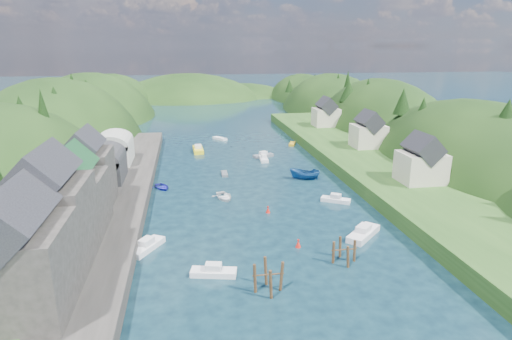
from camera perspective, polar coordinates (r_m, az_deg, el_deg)
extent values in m
plane|color=black|center=(95.24, -2.16, 1.33)|extent=(600.00, 600.00, 0.00)
ellipsoid|color=black|center=(125.64, -24.48, -0.77)|extent=(44.00, 75.56, 52.00)
ellipsoid|color=black|center=(166.12, -20.87, 3.72)|extent=(44.00, 75.56, 48.19)
ellipsoid|color=black|center=(206.50, -18.74, 6.65)|extent=(44.00, 75.56, 39.00)
ellipsoid|color=black|center=(98.00, 26.61, -4.78)|extent=(36.00, 75.56, 44.49)
ellipsoid|color=black|center=(133.42, 15.99, 1.32)|extent=(36.00, 75.56, 48.00)
ellipsoid|color=black|center=(172.09, 9.99, 5.17)|extent=(36.00, 75.56, 44.49)
ellipsoid|color=black|center=(211.35, 6.27, 7.75)|extent=(36.00, 75.56, 36.00)
ellipsoid|color=black|center=(214.13, -8.93, 6.76)|extent=(80.00, 60.00, 44.00)
ellipsoid|color=black|center=(226.25, -1.79, 6.93)|extent=(70.00, 56.00, 36.00)
cone|color=black|center=(82.87, -26.49, 6.61)|extent=(3.35, 3.35, 9.04)
cone|color=black|center=(93.58, -28.87, 6.80)|extent=(4.18, 4.18, 6.23)
cone|color=black|center=(107.16, -25.24, 8.46)|extent=(4.73, 4.73, 6.06)
cone|color=black|center=(122.14, -23.26, 9.89)|extent=(4.34, 4.34, 8.27)
cone|color=black|center=(126.92, -21.43, 7.94)|extent=(5.28, 5.28, 5.55)
cone|color=black|center=(139.68, -21.64, 9.96)|extent=(4.77, 4.77, 5.82)
cone|color=black|center=(148.21, -19.53, 9.17)|extent=(4.07, 4.07, 5.25)
cone|color=black|center=(160.48, -19.83, 10.21)|extent=(4.56, 4.56, 9.14)
cone|color=black|center=(167.03, -19.75, 9.72)|extent=(4.75, 4.75, 5.85)
cone|color=black|center=(183.01, -18.70, 10.62)|extent=(4.27, 4.27, 7.83)
cone|color=black|center=(83.55, 30.47, 6.05)|extent=(5.24, 5.24, 6.40)
cone|color=black|center=(90.30, 26.73, 5.70)|extent=(5.03, 5.03, 5.68)
cone|color=black|center=(97.77, 21.31, 6.85)|extent=(5.29, 5.29, 7.53)
cone|color=black|center=(103.16, 18.99, 8.67)|extent=(4.07, 4.07, 5.93)
cone|color=black|center=(113.16, 17.03, 7.20)|extent=(3.40, 3.40, 5.63)
cone|color=black|center=(126.45, 14.65, 9.79)|extent=(4.94, 4.94, 8.78)
cone|color=black|center=(128.11, 12.26, 10.31)|extent=(5.25, 5.25, 6.05)
cone|color=black|center=(144.59, 12.11, 11.20)|extent=(3.36, 3.36, 8.47)
cone|color=black|center=(159.47, 10.87, 11.13)|extent=(4.57, 4.57, 7.92)
cone|color=black|center=(169.16, 8.82, 10.87)|extent=(3.59, 3.59, 6.65)
cone|color=black|center=(175.30, 7.86, 11.73)|extent=(4.14, 4.14, 5.24)
cone|color=black|center=(184.58, 4.49, 11.15)|extent=(3.83, 3.83, 5.34)
cube|color=#2D2B28|center=(66.85, -19.64, -5.30)|extent=(12.00, 110.00, 2.00)
cube|color=#234719|center=(68.43, -25.45, -5.24)|extent=(12.00, 110.00, 2.50)
cube|color=#2D2B28|center=(42.43, -28.95, -11.72)|extent=(8.00, 9.00, 8.00)
cube|color=black|center=(40.52, -29.91, -5.46)|extent=(5.88, 9.36, 5.88)
cube|color=#2D2B28|center=(49.99, -25.75, -6.51)|extent=(8.00, 9.00, 9.00)
cube|color=black|center=(48.30, -26.53, -0.50)|extent=(5.88, 9.36, 5.88)
cube|color=#2D2B28|center=(58.44, -23.29, -4.07)|extent=(8.00, 9.00, 7.00)
cube|color=#1E592D|center=(57.15, -23.78, 0.14)|extent=(5.88, 9.36, 5.88)
cube|color=#2D2B28|center=(66.62, -21.59, -1.02)|extent=(7.00, 8.00, 8.00)
cube|color=black|center=(65.44, -22.03, 3.03)|extent=(5.15, 8.32, 5.15)
cube|color=#2D2D30|center=(78.46, -19.71, 0.14)|extent=(7.00, 9.00, 4.00)
cylinder|color=#2D2D30|center=(77.96, -19.85, 1.55)|extent=(7.00, 9.00, 7.00)
cube|color=#B2B2A8|center=(89.91, -18.44, 2.23)|extent=(7.00, 9.00, 4.00)
cylinder|color=#B2B2A8|center=(89.48, -18.56, 3.47)|extent=(7.00, 9.00, 7.00)
cube|color=#234719|center=(92.11, 14.28, 1.09)|extent=(16.00, 120.00, 2.40)
cube|color=beige|center=(76.63, 21.12, 0.33)|extent=(7.00, 6.00, 5.00)
cube|color=black|center=(75.85, 21.38, 2.76)|extent=(5.15, 6.24, 5.15)
cube|color=beige|center=(100.00, 14.73, 4.41)|extent=(7.00, 6.00, 5.00)
cube|color=black|center=(99.40, 14.87, 6.29)|extent=(5.15, 6.24, 5.15)
cube|color=beige|center=(124.39, 9.31, 6.96)|extent=(7.00, 6.00, 5.00)
cube|color=black|center=(123.91, 9.38, 8.49)|extent=(5.15, 6.24, 5.15)
cylinder|color=#382314|center=(45.57, 3.39, -14.28)|extent=(0.32, 0.32, 3.85)
cylinder|color=#382314|center=(46.49, 1.31, -13.59)|extent=(0.32, 0.32, 3.85)
cylinder|color=#382314|center=(45.11, -0.13, -14.59)|extent=(0.32, 0.32, 3.85)
cylinder|color=#382314|center=(44.17, 1.99, -15.34)|extent=(0.32, 0.32, 3.85)
cylinder|color=#382314|center=(45.01, 1.65, -13.76)|extent=(3.30, 0.16, 0.16)
cylinder|color=#382314|center=(52.40, 12.98, -10.75)|extent=(0.32, 0.32, 3.28)
cylinder|color=#382314|center=(53.02, 11.14, -10.30)|extent=(0.32, 0.32, 3.28)
cylinder|color=#382314|center=(51.53, 10.27, -11.07)|extent=(0.32, 0.32, 3.28)
cylinder|color=#382314|center=(50.89, 12.16, -11.55)|extent=(0.32, 0.32, 3.28)
cylinder|color=#382314|center=(51.70, 11.67, -10.35)|extent=(3.10, 0.16, 0.16)
cone|color=red|center=(54.89, 5.65, -9.78)|extent=(0.70, 0.70, 0.90)
sphere|color=red|center=(54.68, 5.66, -9.31)|extent=(0.30, 0.30, 0.30)
cone|color=red|center=(65.32, 1.61, -5.34)|extent=(0.70, 0.70, 0.90)
sphere|color=red|center=(65.14, 1.61, -4.93)|extent=(0.30, 0.30, 0.30)
imported|color=navy|center=(81.57, 6.47, -0.62)|extent=(6.17, 3.95, 2.23)
cube|color=yellow|center=(103.78, -7.72, 2.68)|extent=(2.49, 6.79, 0.94)
cube|color=silver|center=(103.59, -7.74, 3.15)|extent=(1.64, 2.41, 0.70)
cube|color=white|center=(48.86, -5.68, -13.45)|extent=(5.28, 2.71, 0.71)
cube|color=silver|center=(48.50, -5.70, -12.69)|extent=(1.97, 1.52, 0.70)
cube|color=gold|center=(110.33, 4.85, 3.49)|extent=(2.63, 4.19, 0.56)
cube|color=white|center=(116.64, -4.84, 4.20)|extent=(3.82, 4.47, 0.62)
cube|color=#545C60|center=(84.41, -4.23, -0.51)|extent=(1.16, 3.47, 0.49)
imported|color=white|center=(71.39, -4.29, -3.56)|extent=(4.35, 5.35, 0.97)
imported|color=#1B1C98|center=(77.97, -12.40, -2.23)|extent=(4.42, 5.01, 0.86)
cube|color=white|center=(55.79, -14.35, -9.91)|extent=(4.44, 5.65, 0.77)
cube|color=silver|center=(55.46, -14.41, -9.19)|extent=(2.10, 2.31, 0.70)
cube|color=silver|center=(59.22, 14.12, -8.25)|extent=(6.07, 5.96, 0.90)
cube|color=silver|center=(58.88, 14.18, -7.50)|extent=(2.64, 2.62, 0.70)
cube|color=silver|center=(94.82, 1.04, 1.47)|extent=(1.90, 5.01, 0.69)
cube|color=silver|center=(94.63, 1.04, 1.89)|extent=(1.24, 1.79, 0.70)
cube|color=white|center=(71.00, 10.57, -3.95)|extent=(4.78, 3.73, 0.65)
cube|color=silver|center=(70.76, 10.60, -3.42)|extent=(1.95, 1.76, 0.70)
cube|color=slate|center=(97.69, 0.98, 1.90)|extent=(5.01, 3.06, 0.67)
cube|color=silver|center=(97.52, 0.98, 2.31)|extent=(1.93, 1.59, 0.70)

